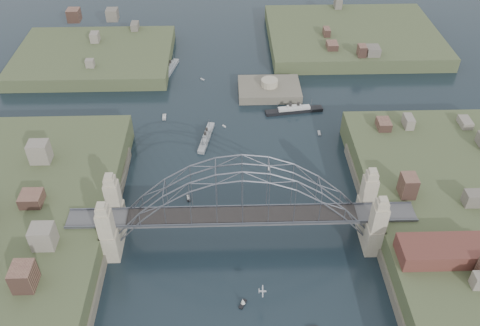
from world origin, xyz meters
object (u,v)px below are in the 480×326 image
fort_island (269,94)px  naval_cruiser_far (170,69)px  ocean_liner (294,110)px  bridge (242,203)px  naval_cruiser_near (206,137)px  wharf_shed (444,251)px

fort_island → naval_cruiser_far: bearing=155.0°
naval_cruiser_far → ocean_liner: (44.38, -29.87, -0.09)m
naval_cruiser_far → ocean_liner: bearing=-33.9°
bridge → fort_island: 72.14m
naval_cruiser_near → naval_cruiser_far: bearing=108.5°
fort_island → wharf_shed: (32.00, -84.00, 10.34)m
fort_island → wharf_shed: 90.48m
bridge → fort_island: bridge is taller
wharf_shed → ocean_liner: size_ratio=1.00×
bridge → naval_cruiser_near: bearing=103.2°
bridge → naval_cruiser_near: 45.27m
wharf_shed → fort_island: bearing=110.9°
bridge → ocean_liner: 61.67m
fort_island → wharf_shed: size_ratio=1.10×
fort_island → naval_cruiser_near: (-21.96, -27.38, 1.08)m
naval_cruiser_near → ocean_liner: bearing=26.5°
bridge → naval_cruiser_far: bridge is taller
bridge → ocean_liner: bearing=71.2°
naval_cruiser_far → naval_cruiser_near: bearing=-71.5°
wharf_shed → naval_cruiser_far: size_ratio=1.25×
naval_cruiser_far → wharf_shed: bearing=-55.8°
ocean_liner → fort_island: bearing=120.7°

